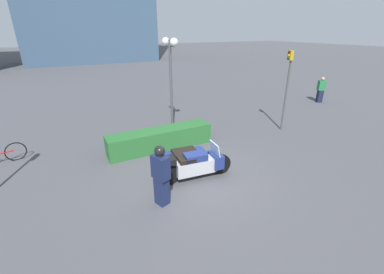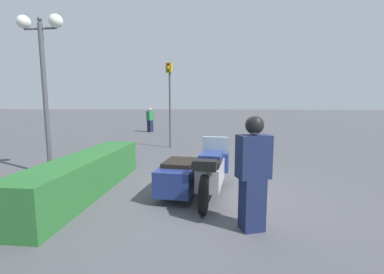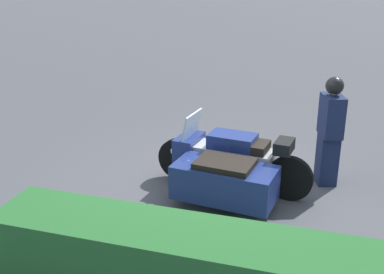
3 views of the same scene
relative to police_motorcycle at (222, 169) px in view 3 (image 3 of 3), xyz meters
The scene contains 4 objects.
ground_plane 0.54m from the police_motorcycle, 76.74° to the right, with size 160.00×160.00×0.00m, color #4C4C51.
police_motorcycle is the anchor object (origin of this frame).
officer_rider 1.84m from the police_motorcycle, 145.77° to the right, with size 0.43×0.54×1.75m.
hedge_bush_curbside 2.36m from the police_motorcycle, 94.01° to the left, with size 4.22×0.86×0.81m, color #28662D.
Camera 3 is at (-1.56, 6.63, 3.40)m, focal length 45.00 mm.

